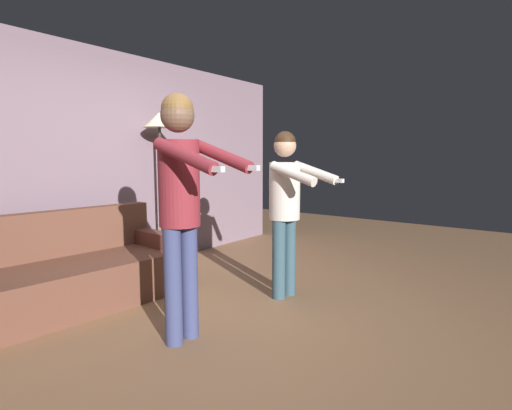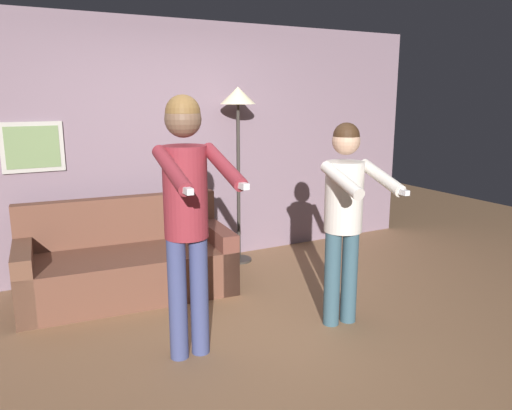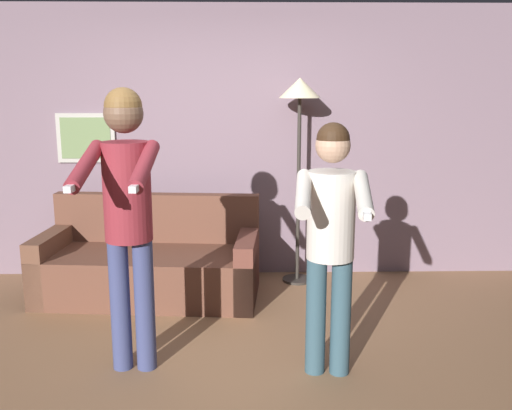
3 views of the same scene
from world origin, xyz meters
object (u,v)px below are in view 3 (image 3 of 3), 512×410
object	(u,v)px
person_standing_right	(331,228)
person_standing_left	(127,202)
couch	(150,265)
torchiere_lamp	(300,108)

from	to	relation	value
person_standing_right	person_standing_left	bearing A→B (deg)	176.19
couch	person_standing_right	size ratio (longest dim) A/B	1.20
couch	torchiere_lamp	distance (m)	1.95
couch	person_standing_right	distance (m)	2.12
torchiere_lamp	person_standing_right	xyz separation A→B (m)	(0.03, -1.81, -0.67)
torchiere_lamp	person_standing_right	bearing A→B (deg)	-89.02
couch	person_standing_right	world-z (taller)	person_standing_right
person_standing_left	person_standing_right	distance (m)	1.28
couch	torchiere_lamp	bearing A→B (deg)	14.91
torchiere_lamp	person_standing_left	world-z (taller)	torchiere_lamp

